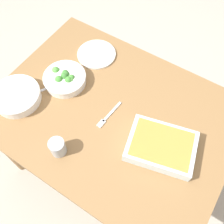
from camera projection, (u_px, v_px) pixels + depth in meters
name	position (u px, v px, depth m)	size (l,w,h in m)	color
ground_plane	(112.00, 161.00, 1.91)	(6.00, 6.00, 0.00)	#B2A899
dining_table	(112.00, 121.00, 1.35)	(1.20, 0.90, 0.74)	olive
stew_bowl	(17.00, 96.00, 1.29)	(0.24, 0.24, 0.06)	white
broccoli_bowl	(65.00, 78.00, 1.34)	(0.23, 0.23, 0.07)	white
baking_dish	(161.00, 146.00, 1.15)	(0.34, 0.29, 0.06)	silver
drink_cup	(58.00, 147.00, 1.14)	(0.07, 0.07, 0.08)	#B2BCC6
side_plate	(97.00, 54.00, 1.46)	(0.22, 0.22, 0.01)	silver
spoon_by_stew	(26.00, 101.00, 1.30)	(0.17, 0.06, 0.01)	silver
spoon_by_broccoli	(51.00, 87.00, 1.35)	(0.11, 0.16, 0.01)	silver
fork_on_table	(108.00, 116.00, 1.26)	(0.03, 0.18, 0.01)	silver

